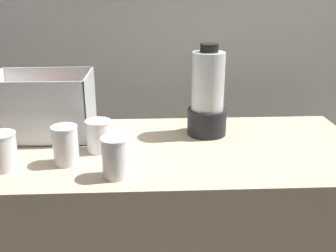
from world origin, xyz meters
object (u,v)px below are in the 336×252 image
blender_pitcher (208,97)px  juice_cup_beet_left (66,147)px  juice_cup_mango_far_left (3,153)px  juice_cup_pomegranate_middle (99,138)px  carrot_display_bin (45,116)px  juice_cup_pomegranate_right (115,160)px

blender_pitcher → juice_cup_beet_left: bearing=-153.1°
juice_cup_mango_far_left → juice_cup_pomegranate_middle: bearing=25.4°
juice_cup_mango_far_left → juice_cup_pomegranate_middle: 0.31m
carrot_display_bin → juice_cup_mango_far_left: size_ratio=2.99×
blender_pitcher → juice_cup_pomegranate_right: bearing=-132.8°
juice_cup_pomegranate_right → carrot_display_bin: bearing=128.2°
juice_cup_beet_left → juice_cup_pomegranate_right: juice_cup_beet_left is taller
juice_cup_pomegranate_middle → juice_cup_pomegranate_right: (0.07, -0.20, 0.01)m
juice_cup_beet_left → juice_cup_pomegranate_middle: size_ratio=1.15×
blender_pitcher → juice_cup_pomegranate_right: size_ratio=2.77×
carrot_display_bin → juice_cup_pomegranate_middle: size_ratio=3.24×
juice_cup_beet_left → juice_cup_pomegranate_middle: bearing=46.7°
blender_pitcher → juice_cup_beet_left: size_ratio=2.72×
blender_pitcher → juice_cup_beet_left: 0.56m
blender_pitcher → juice_cup_pomegranate_middle: blender_pitcher is taller
carrot_display_bin → juice_cup_pomegranate_middle: carrot_display_bin is taller
blender_pitcher → juice_cup_mango_far_left: size_ratio=2.88×
juice_cup_mango_far_left → juice_cup_pomegranate_middle: (0.28, 0.13, -0.00)m
juice_cup_beet_left → juice_cup_pomegranate_right: bearing=-31.8°
blender_pitcher → juice_cup_mango_far_left: (-0.68, -0.28, -0.09)m
juice_cup_pomegranate_middle → juice_cup_pomegranate_right: size_ratio=0.89×
carrot_display_bin → blender_pitcher: bearing=-2.0°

